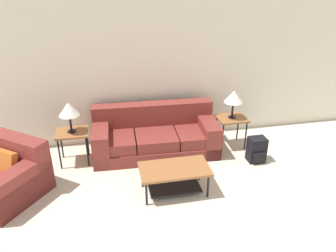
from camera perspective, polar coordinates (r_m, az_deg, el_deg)
wall_back at (r=6.07m, az=0.04°, el=9.49°), size 9.18×0.06×2.60m
couch at (r=5.84m, az=-2.26°, el=-1.84°), size 2.20×1.02×0.82m
armchair at (r=5.30m, az=-26.52°, el=-8.09°), size 1.39×1.39×0.80m
coffee_table at (r=4.79m, az=1.14°, el=-8.40°), size 1.01×0.55×0.42m
side_table_left at (r=5.65m, az=-16.32°, el=-1.56°), size 0.52×0.45×0.57m
side_table_right at (r=6.04m, az=11.00°, el=0.89°), size 0.52×0.45×0.57m
table_lamp_left at (r=5.46m, az=-16.91°, el=2.76°), size 0.33×0.33×0.52m
table_lamp_right at (r=5.87m, az=11.37°, el=4.99°), size 0.33×0.33×0.52m
backpack at (r=5.78m, az=15.18°, el=-4.03°), size 0.28×0.31×0.44m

